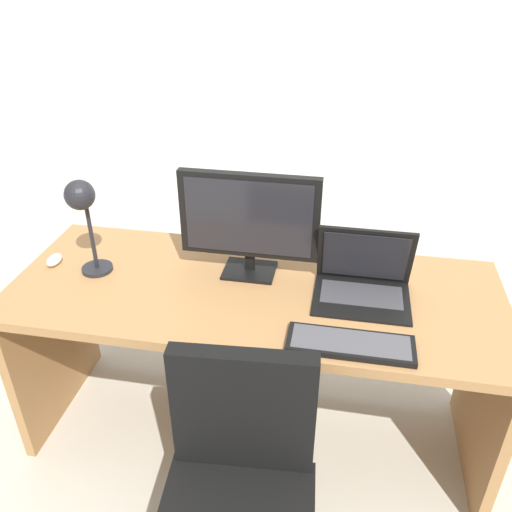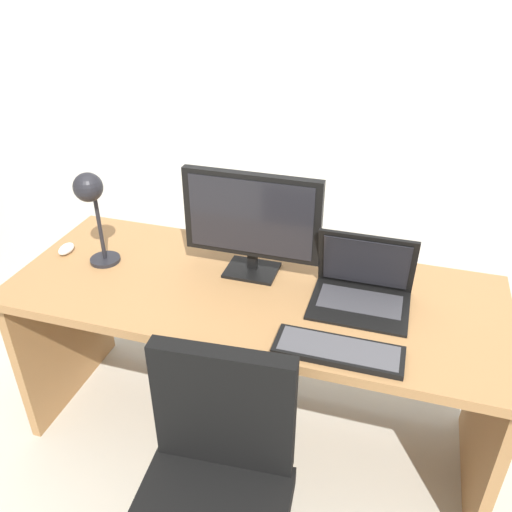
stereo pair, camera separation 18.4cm
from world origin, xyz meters
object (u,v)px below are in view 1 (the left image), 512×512
Objects in this scene: desk_lamp at (83,207)px; monitor at (249,219)px; mouse at (54,260)px; laptop at (363,274)px; keyboard at (350,344)px; desk at (257,325)px.

monitor is at bearing 11.55° from desk_lamp.
desk_lamp reaches higher than mouse.
mouse is at bearing 169.01° from desk_lamp.
desk_lamp is at bearing -168.45° from monitor.
mouse is 0.33m from desk_lamp.
desk_lamp is at bearing -10.99° from mouse.
keyboard is (-0.03, -0.32, -0.07)m from laptop.
desk is 4.70× the size of desk_lamp.
keyboard is at bearing -95.52° from laptop.
mouse is (-1.21, -0.03, -0.06)m from laptop.
laptop is 0.33m from keyboard.
laptop is 0.88× the size of desk_lamp.
keyboard is at bearing -14.53° from desk_lamp.
laptop is at bearing 3.58° from desk_lamp.
keyboard is at bearing -43.26° from monitor.
desk_lamp is (-1.03, -0.06, 0.21)m from laptop.
monitor reaches higher than mouse.
mouse is at bearing -178.27° from desk.
laptop reaches higher than keyboard.
keyboard is (0.40, -0.38, -0.22)m from monitor.
keyboard is at bearing -41.34° from desk.
monitor is 1.52× the size of laptop.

